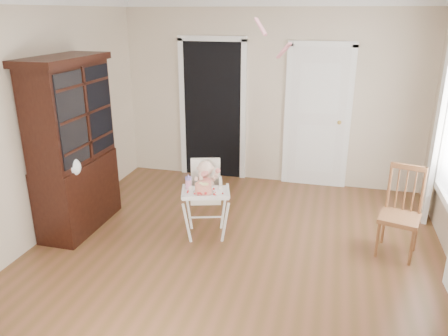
% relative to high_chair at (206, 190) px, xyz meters
% --- Properties ---
extents(floor, '(5.00, 5.00, 0.00)m').
position_rel_high_chair_xyz_m(floor, '(0.42, -0.50, -0.57)').
color(floor, brown).
rests_on(floor, ground).
extents(wall_back, '(4.50, 0.00, 4.50)m').
position_rel_high_chair_xyz_m(wall_back, '(0.42, 2.00, 0.78)').
color(wall_back, beige).
rests_on(wall_back, floor).
extents(wall_left, '(0.00, 5.00, 5.00)m').
position_rel_high_chair_xyz_m(wall_left, '(-1.83, -0.50, 0.78)').
color(wall_left, beige).
rests_on(wall_left, floor).
extents(doorway, '(1.06, 0.05, 2.22)m').
position_rel_high_chair_xyz_m(doorway, '(-0.48, 1.99, 0.54)').
color(doorway, black).
rests_on(doorway, wall_back).
extents(closet_door, '(0.96, 0.09, 2.13)m').
position_rel_high_chair_xyz_m(closet_door, '(1.12, 1.98, 0.45)').
color(closet_door, white).
rests_on(closet_door, wall_back).
extents(high_chair, '(0.69, 0.78, 0.93)m').
position_rel_high_chair_xyz_m(high_chair, '(0.00, 0.00, 0.00)').
color(high_chair, white).
rests_on(high_chair, floor).
extents(baby, '(0.30, 0.22, 0.42)m').
position_rel_high_chair_xyz_m(baby, '(-0.01, 0.02, 0.14)').
color(baby, beige).
rests_on(baby, high_chair).
extents(cake, '(0.23, 0.23, 0.11)m').
position_rel_high_chair_xyz_m(cake, '(0.04, -0.23, 0.13)').
color(cake, silver).
rests_on(cake, high_chair).
extents(sippy_cup, '(0.07, 0.07, 0.18)m').
position_rel_high_chair_xyz_m(sippy_cup, '(-0.15, -0.16, 0.15)').
color(sippy_cup, pink).
rests_on(sippy_cup, high_chair).
extents(china_cabinet, '(0.54, 1.22, 2.06)m').
position_rel_high_chair_xyz_m(china_cabinet, '(-1.56, -0.15, 0.46)').
color(china_cabinet, black).
rests_on(china_cabinet, floor).
extents(dining_chair, '(0.49, 0.49, 0.98)m').
position_rel_high_chair_xyz_m(dining_chair, '(2.14, 0.14, -0.12)').
color(dining_chair, brown).
rests_on(dining_chair, floor).
extents(streamer, '(0.20, 0.47, 0.15)m').
position_rel_high_chair_xyz_m(streamer, '(0.63, -0.23, 1.81)').
color(streamer, pink).
rests_on(streamer, ceiling).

